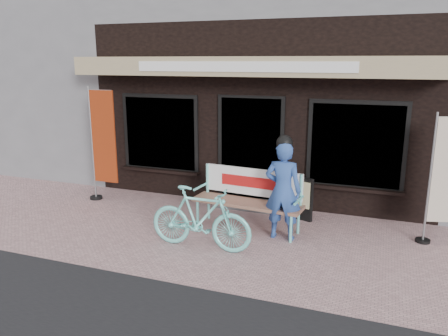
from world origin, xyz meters
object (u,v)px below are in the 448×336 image
at_px(nobori_cream, 444,178).
at_px(menu_stand, 302,198).
at_px(nobori_red, 102,143).
at_px(bench, 249,194).
at_px(person, 283,189).
at_px(bicycle, 200,218).

xyz_separation_m(nobori_cream, menu_stand, (-2.24, 0.29, -0.67)).
bearing_deg(nobori_red, bench, -8.77).
bearing_deg(nobori_red, person, -11.08).
bearing_deg(menu_stand, nobori_cream, 12.95).
bearing_deg(person, bench, 158.07).
bearing_deg(bicycle, nobori_red, 61.31).
distance_m(bicycle, menu_stand, 2.19).
height_order(bench, nobori_cream, nobori_cream).
xyz_separation_m(nobori_red, nobori_cream, (6.32, -0.02, -0.14)).
xyz_separation_m(bench, bicycle, (-0.45, -1.09, -0.11)).
distance_m(bench, bicycle, 1.18).
distance_m(bench, nobori_red, 3.37).
height_order(bench, nobori_red, nobori_red).
distance_m(bicycle, nobori_red, 3.31).
bearing_deg(nobori_cream, bench, 173.13).
bearing_deg(nobori_red, bicycle, -29.47).
bearing_deg(bicycle, menu_stand, -34.92).
relative_size(bench, menu_stand, 2.43).
height_order(person, menu_stand, person).
bearing_deg(bench, nobori_red, 177.62).
relative_size(nobori_red, menu_stand, 2.94).
relative_size(person, bicycle, 1.04).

